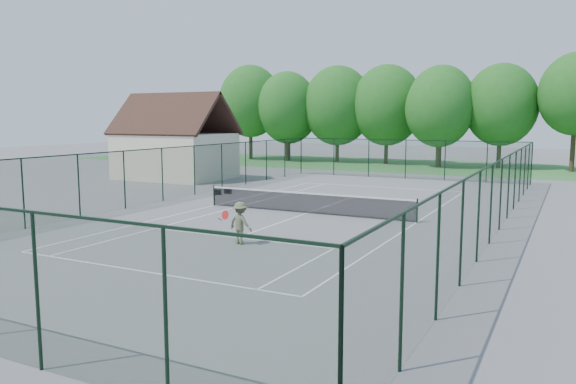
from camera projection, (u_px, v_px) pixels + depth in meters
The scene contains 10 objects.
ground at pixel (306, 213), 27.75m from camera, with size 140.00×140.00×0.00m, color slate.
grass_far at pixel (439, 167), 54.22m from camera, with size 80.00×16.00×0.01m, color #40843E.
court_lines at pixel (306, 213), 27.75m from camera, with size 11.05×23.85×0.01m.
tennis_net at pixel (306, 202), 27.68m from camera, with size 11.08×0.08×1.10m.
fence_enclosure at pixel (307, 182), 27.55m from camera, with size 18.05×36.05×3.02m.
utility_building at pixel (175, 138), 43.40m from camera, with size 8.60×6.27×6.63m.
tree_line_far at pixel (441, 104), 53.44m from camera, with size 39.40×6.40×9.70m.
sports_bag_a at pixel (218, 192), 34.49m from camera, with size 0.38×0.23×0.30m, color black.
sports_bag_b at pixel (228, 191), 34.95m from camera, with size 0.40×0.25×0.31m, color black.
tennis_player at pixel (241, 223), 20.90m from camera, with size 1.82×0.83×1.59m.
Camera 1 is at (11.67, -24.78, 4.69)m, focal length 35.00 mm.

